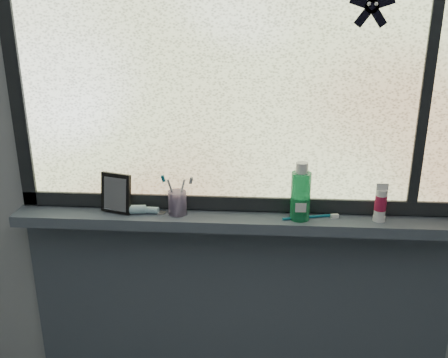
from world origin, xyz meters
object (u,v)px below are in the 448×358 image
at_px(mouthwash_bottle, 301,191).
at_px(toothbrush_cup, 177,203).
at_px(cream_tube, 381,201).
at_px(vanity_mirror, 116,193).

bearing_deg(mouthwash_bottle, toothbrush_cup, 178.37).
relative_size(mouthwash_bottle, cream_tube, 1.75).
height_order(mouthwash_bottle, cream_tube, mouthwash_bottle).
height_order(toothbrush_cup, cream_tube, cream_tube).
xyz_separation_m(mouthwash_bottle, cream_tube, (0.27, 0.00, -0.03)).
xyz_separation_m(vanity_mirror, toothbrush_cup, (0.22, -0.00, -0.03)).
bearing_deg(toothbrush_cup, cream_tube, -0.59).
relative_size(vanity_mirror, cream_tube, 1.48).
bearing_deg(cream_tube, toothbrush_cup, 179.41).
height_order(vanity_mirror, cream_tube, vanity_mirror).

